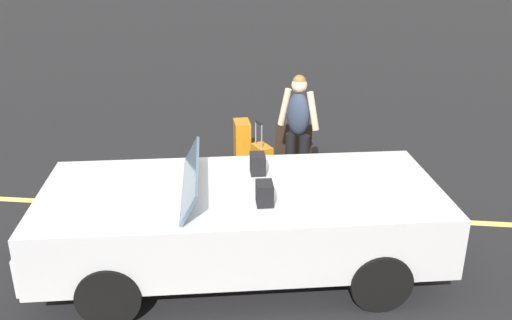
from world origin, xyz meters
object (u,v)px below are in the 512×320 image
object	(u,v)px
suitcase_large_black	(293,146)
suitcase_medium_bright	(242,140)
duffel_bag	(223,176)
traveler_person	(298,127)
convertible_car	(222,219)
suitcase_small_carryon	(262,161)

from	to	relation	value
suitcase_large_black	suitcase_medium_bright	xyz separation A→B (m)	(0.83, -0.34, -0.06)
duffel_bag	traveler_person	distance (m)	1.30
traveler_person	suitcase_medium_bright	bearing A→B (deg)	-119.34
convertible_car	duffel_bag	size ratio (longest dim) A/B	6.44
suitcase_medium_bright	traveler_person	xyz separation A→B (m)	(-0.91, 1.08, 0.62)
suitcase_large_black	duffel_bag	world-z (taller)	suitcase_large_black
suitcase_medium_bright	traveler_person	bearing A→B (deg)	115.77
suitcase_large_black	suitcase_medium_bright	bearing A→B (deg)	104.63
convertible_car	duffel_bag	world-z (taller)	convertible_car
traveler_person	suitcase_large_black	bearing A→B (deg)	-153.29
convertible_car	suitcase_large_black	distance (m)	2.87
suitcase_small_carryon	traveler_person	xyz separation A→B (m)	(-0.53, 0.36, 0.67)
convertible_car	suitcase_small_carryon	distance (m)	2.45
convertible_car	traveler_person	xyz separation A→B (m)	(-0.71, -2.06, 0.34)
convertible_car	suitcase_small_carryon	size ratio (longest dim) A/B	5.05
suitcase_large_black	suitcase_medium_bright	size ratio (longest dim) A/B	1.74
suitcase_large_black	traveler_person	distance (m)	0.93
convertible_car	suitcase_medium_bright	xyz separation A→B (m)	(0.20, -3.14, -0.28)
convertible_car	duffel_bag	distance (m)	2.11
suitcase_small_carryon	duffel_bag	world-z (taller)	suitcase_small_carryon
duffel_bag	traveler_person	bearing A→B (deg)	-178.78
duffel_bag	suitcase_small_carryon	bearing A→B (deg)	-143.62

